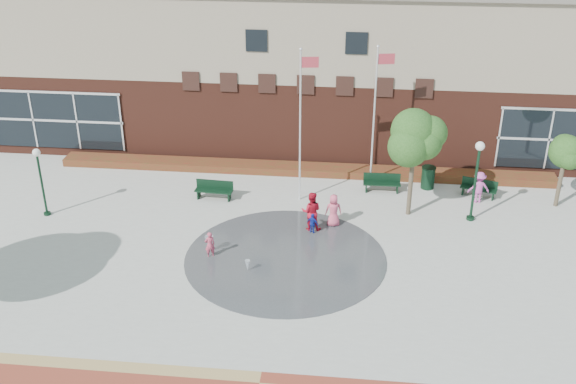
# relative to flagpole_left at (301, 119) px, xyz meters

# --- Properties ---
(ground) EXTENTS (120.00, 120.00, 0.00)m
(ground) POSITION_rel_flagpole_left_xyz_m (-0.13, -8.47, -4.18)
(ground) COLOR #666056
(ground) RESTS_ON ground
(plaza_concrete) EXTENTS (46.00, 18.00, 0.01)m
(plaza_concrete) POSITION_rel_flagpole_left_xyz_m (-0.13, -4.47, -4.17)
(plaza_concrete) COLOR #A8A8A0
(plaza_concrete) RESTS_ON ground
(splash_pad) EXTENTS (8.40, 8.40, 0.01)m
(splash_pad) POSITION_rel_flagpole_left_xyz_m (-0.13, -5.47, -4.17)
(splash_pad) COLOR #383A3D
(splash_pad) RESTS_ON ground
(library_building) EXTENTS (44.40, 10.40, 9.20)m
(library_building) POSITION_rel_flagpole_left_xyz_m (-0.13, 9.01, 0.47)
(library_building) COLOR #55271C
(library_building) RESTS_ON ground
(flower_bed) EXTENTS (26.00, 1.20, 0.40)m
(flower_bed) POSITION_rel_flagpole_left_xyz_m (-0.13, 3.13, -4.18)
(flower_bed) COLOR maroon
(flower_bed) RESTS_ON ground
(flagpole_left) EXTENTS (0.88, 0.19, 7.50)m
(flagpole_left) POSITION_rel_flagpole_left_xyz_m (0.00, 0.00, 0.00)
(flagpole_left) COLOR white
(flagpole_left) RESTS_ON ground
(flagpole_right) EXTENTS (0.89, 0.23, 7.26)m
(flagpole_right) POSITION_rel_flagpole_left_xyz_m (3.43, 1.87, -0.12)
(flagpole_right) COLOR white
(flagpole_right) RESTS_ON ground
(lamp_left) EXTENTS (0.35, 0.35, 3.35)m
(lamp_left) POSITION_rel_flagpole_left_xyz_m (-11.63, -2.85, -2.10)
(lamp_left) COLOR black
(lamp_left) RESTS_ON ground
(lamp_right) EXTENTS (0.41, 0.41, 3.88)m
(lamp_right) POSITION_rel_flagpole_left_xyz_m (7.98, -1.22, -1.77)
(lamp_right) COLOR black
(lamp_right) RESTS_ON ground
(bench_left) EXTENTS (1.88, 0.64, 0.93)m
(bench_left) POSITION_rel_flagpole_left_xyz_m (-4.20, -0.38, -3.88)
(bench_left) COLOR black
(bench_left) RESTS_ON ground
(bench_mid) EXTENTS (1.85, 0.55, 0.93)m
(bench_mid) POSITION_rel_flagpole_left_xyz_m (3.95, 1.32, -3.88)
(bench_mid) COLOR black
(bench_mid) RESTS_ON ground
(bench_right) EXTENTS (1.80, 1.02, 0.87)m
(bench_right) POSITION_rel_flagpole_left_xyz_m (8.68, 1.27, -3.90)
(bench_right) COLOR black
(bench_right) RESTS_ON ground
(trash_can) EXTENTS (0.71, 0.71, 1.17)m
(trash_can) POSITION_rel_flagpole_left_xyz_m (6.26, 1.97, -3.58)
(trash_can) COLOR black
(trash_can) RESTS_ON ground
(tree_mid) EXTENTS (2.97, 2.97, 5.02)m
(tree_mid) POSITION_rel_flagpole_left_xyz_m (5.16, -0.96, -0.52)
(tree_mid) COLOR #423729
(tree_mid) RESTS_ON ground
(tree_small_right) EXTENTS (2.18, 2.18, 3.72)m
(tree_small_right) POSITION_rel_flagpole_left_xyz_m (12.25, 0.64, -1.46)
(tree_small_right) COLOR #423729
(tree_small_right) RESTS_ON ground
(water_jet_a) EXTENTS (0.37, 0.37, 0.71)m
(water_jet_a) POSITION_rel_flagpole_left_xyz_m (-3.38, -5.30, -4.18)
(water_jet_a) COLOR white
(water_jet_a) RESTS_ON ground
(water_jet_b) EXTENTS (0.21, 0.21, 0.48)m
(water_jet_b) POSITION_rel_flagpole_left_xyz_m (-1.54, -6.62, -4.18)
(water_jet_b) COLOR white
(water_jet_b) RESTS_ON ground
(child_splash) EXTENTS (0.50, 0.43, 1.17)m
(child_splash) POSITION_rel_flagpole_left_xyz_m (-3.26, -5.67, -3.59)
(child_splash) COLOR #C8445F
(child_splash) RESTS_ON ground
(adult_red) EXTENTS (0.90, 0.70, 1.84)m
(adult_red) POSITION_rel_flagpole_left_xyz_m (0.74, -2.91, -3.26)
(adult_red) COLOR red
(adult_red) RESTS_ON ground
(adult_pink) EXTENTS (0.82, 0.60, 1.54)m
(adult_pink) POSITION_rel_flagpole_left_xyz_m (1.71, -2.42, -3.41)
(adult_pink) COLOR #E35575
(adult_pink) RESTS_ON ground
(child_blue) EXTENTS (0.62, 0.49, 0.98)m
(child_blue) POSITION_rel_flagpole_left_xyz_m (0.83, -3.25, -3.69)
(child_blue) COLOR #162AA4
(child_blue) RESTS_ON ground
(person_bench) EXTENTS (1.09, 0.70, 1.59)m
(person_bench) POSITION_rel_flagpole_left_xyz_m (8.55, 0.64, -3.38)
(person_bench) COLOR #C54DA7
(person_bench) RESTS_ON ground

